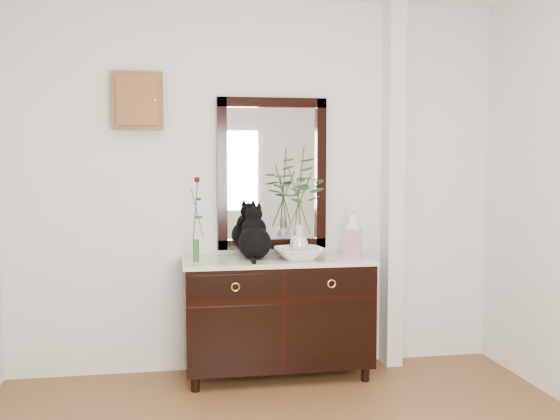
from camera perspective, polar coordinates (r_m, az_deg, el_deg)
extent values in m
cube|color=white|center=(4.78, -1.91, 2.10)|extent=(3.60, 0.04, 2.70)
cube|color=white|center=(4.95, 9.77, 2.11)|extent=(0.12, 0.20, 2.70)
cube|color=black|center=(4.68, -0.22, -8.98)|extent=(1.30, 0.50, 0.82)
cube|color=beige|center=(4.60, -0.22, -4.44)|extent=(1.33, 0.52, 0.03)
cube|color=black|center=(4.78, -0.70, 3.18)|extent=(0.80, 0.06, 1.10)
cube|color=white|center=(4.80, -0.73, 3.18)|extent=(0.66, 0.01, 0.96)
cube|color=brown|center=(4.71, -12.28, 9.26)|extent=(0.35, 0.10, 0.40)
imported|color=white|center=(4.57, 1.66, -3.79)|extent=(0.35, 0.35, 0.08)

